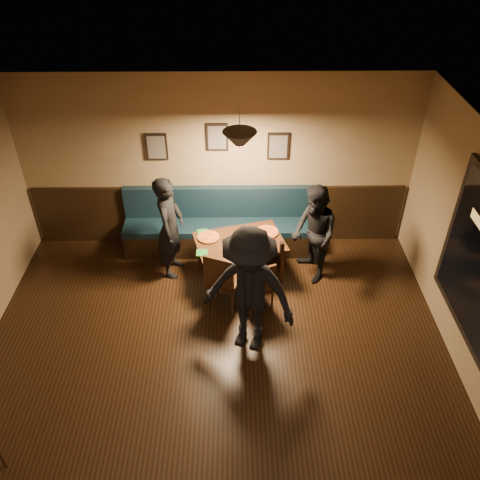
{
  "coord_description": "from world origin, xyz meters",
  "views": [
    {
      "loc": [
        0.26,
        -3.34,
        5.02
      ],
      "look_at": [
        0.32,
        2.15,
        0.95
      ],
      "focal_mm": 37.68,
      "sensor_mm": 36.0,
      "label": 1
    }
  ],
  "objects_px": {
    "diner_front": "(249,292)",
    "diner_left": "(170,228)",
    "booth_bench": "(219,223)",
    "tabasco_bottle": "(274,241)",
    "dining_table": "(240,259)",
    "chair_near_left": "(224,278)",
    "diner_right": "(314,234)",
    "chair_near_right": "(257,285)",
    "soda_glass": "(282,247)"
  },
  "relations": [
    {
      "from": "dining_table",
      "to": "chair_near_right",
      "type": "xyz_separation_m",
      "value": [
        0.23,
        -0.67,
        0.09
      ]
    },
    {
      "from": "chair_near_left",
      "to": "tabasco_bottle",
      "type": "relative_size",
      "value": 8.09
    },
    {
      "from": "diner_right",
      "to": "soda_glass",
      "type": "xyz_separation_m",
      "value": [
        -0.48,
        -0.27,
        -0.02
      ]
    },
    {
      "from": "chair_near_right",
      "to": "dining_table",
      "type": "bearing_deg",
      "value": 85.39
    },
    {
      "from": "chair_near_left",
      "to": "chair_near_right",
      "type": "xyz_separation_m",
      "value": [
        0.45,
        -0.08,
        -0.06
      ]
    },
    {
      "from": "diner_left",
      "to": "diner_right",
      "type": "xyz_separation_m",
      "value": [
        2.08,
        -0.13,
        -0.05
      ]
    },
    {
      "from": "diner_front",
      "to": "tabasco_bottle",
      "type": "distance_m",
      "value": 1.33
    },
    {
      "from": "chair_near_left",
      "to": "diner_front",
      "type": "height_order",
      "value": "diner_front"
    },
    {
      "from": "dining_table",
      "to": "diner_front",
      "type": "relative_size",
      "value": 0.7
    },
    {
      "from": "chair_near_right",
      "to": "tabasco_bottle",
      "type": "bearing_deg",
      "value": 43.17
    },
    {
      "from": "chair_near_left",
      "to": "diner_front",
      "type": "xyz_separation_m",
      "value": [
        0.32,
        -0.74,
        0.42
      ]
    },
    {
      "from": "booth_bench",
      "to": "chair_near_right",
      "type": "xyz_separation_m",
      "value": [
        0.55,
        -1.37,
        -0.08
      ]
    },
    {
      "from": "chair_near_right",
      "to": "diner_front",
      "type": "xyz_separation_m",
      "value": [
        -0.13,
        -0.67,
        0.48
      ]
    },
    {
      "from": "diner_right",
      "to": "chair_near_right",
      "type": "bearing_deg",
      "value": -68.12
    },
    {
      "from": "diner_right",
      "to": "soda_glass",
      "type": "distance_m",
      "value": 0.55
    },
    {
      "from": "booth_bench",
      "to": "chair_near_right",
      "type": "relative_size",
      "value": 3.56
    },
    {
      "from": "dining_table",
      "to": "diner_front",
      "type": "bearing_deg",
      "value": -100.77
    },
    {
      "from": "diner_front",
      "to": "dining_table",
      "type": "bearing_deg",
      "value": 114.91
    },
    {
      "from": "chair_near_left",
      "to": "chair_near_right",
      "type": "relative_size",
      "value": 1.14
    },
    {
      "from": "chair_near_right",
      "to": "tabasco_bottle",
      "type": "relative_size",
      "value": 7.11
    },
    {
      "from": "booth_bench",
      "to": "diner_left",
      "type": "relative_size",
      "value": 1.85
    },
    {
      "from": "chair_near_right",
      "to": "diner_right",
      "type": "height_order",
      "value": "diner_right"
    },
    {
      "from": "booth_bench",
      "to": "chair_near_left",
      "type": "xyz_separation_m",
      "value": [
        0.1,
        -1.29,
        -0.02
      ]
    },
    {
      "from": "diner_left",
      "to": "diner_right",
      "type": "relative_size",
      "value": 1.06
    },
    {
      "from": "diner_front",
      "to": "diner_left",
      "type": "bearing_deg",
      "value": 147.48
    },
    {
      "from": "booth_bench",
      "to": "diner_front",
      "type": "distance_m",
      "value": 2.11
    },
    {
      "from": "dining_table",
      "to": "diner_front",
      "type": "xyz_separation_m",
      "value": [
        0.1,
        -1.33,
        0.56
      ]
    },
    {
      "from": "diner_left",
      "to": "booth_bench",
      "type": "bearing_deg",
      "value": -42.34
    },
    {
      "from": "diner_left",
      "to": "diner_right",
      "type": "height_order",
      "value": "diner_left"
    },
    {
      "from": "diner_left",
      "to": "tabasco_bottle",
      "type": "height_order",
      "value": "diner_left"
    },
    {
      "from": "diner_front",
      "to": "soda_glass",
      "type": "relative_size",
      "value": 11.52
    },
    {
      "from": "dining_table",
      "to": "tabasco_bottle",
      "type": "relative_size",
      "value": 10.56
    },
    {
      "from": "chair_near_right",
      "to": "diner_left",
      "type": "height_order",
      "value": "diner_left"
    },
    {
      "from": "tabasco_bottle",
      "to": "diner_left",
      "type": "bearing_deg",
      "value": 171.33
    },
    {
      "from": "chair_near_right",
      "to": "soda_glass",
      "type": "relative_size",
      "value": 5.39
    },
    {
      "from": "chair_near_left",
      "to": "diner_right",
      "type": "bearing_deg",
      "value": 46.22
    },
    {
      "from": "soda_glass",
      "to": "diner_front",
      "type": "bearing_deg",
      "value": -114.49
    },
    {
      "from": "diner_right",
      "to": "booth_bench",
      "type": "bearing_deg",
      "value": -133.36
    },
    {
      "from": "diner_right",
      "to": "soda_glass",
      "type": "relative_size",
      "value": 9.81
    },
    {
      "from": "chair_near_left",
      "to": "tabasco_bottle",
      "type": "xyz_separation_m",
      "value": [
        0.7,
        0.51,
        0.25
      ]
    },
    {
      "from": "tabasco_bottle",
      "to": "chair_near_left",
      "type": "bearing_deg",
      "value": -143.8
    },
    {
      "from": "soda_glass",
      "to": "diner_right",
      "type": "bearing_deg",
      "value": 29.55
    },
    {
      "from": "booth_bench",
      "to": "tabasco_bottle",
      "type": "bearing_deg",
      "value": -43.96
    },
    {
      "from": "diner_right",
      "to": "diner_front",
      "type": "xyz_separation_m",
      "value": [
        -0.97,
        -1.35,
        0.13
      ]
    },
    {
      "from": "booth_bench",
      "to": "chair_near_left",
      "type": "distance_m",
      "value": 1.29
    },
    {
      "from": "dining_table",
      "to": "booth_bench",
      "type": "bearing_deg",
      "value": 99.54
    },
    {
      "from": "dining_table",
      "to": "diner_left",
      "type": "xyz_separation_m",
      "value": [
        -1.01,
        0.15,
        0.48
      ]
    },
    {
      "from": "chair_near_left",
      "to": "soda_glass",
      "type": "relative_size",
      "value": 6.14
    },
    {
      "from": "diner_left",
      "to": "soda_glass",
      "type": "height_order",
      "value": "diner_left"
    },
    {
      "from": "soda_glass",
      "to": "tabasco_bottle",
      "type": "xyz_separation_m",
      "value": [
        -0.11,
        0.18,
        -0.02
      ]
    }
  ]
}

